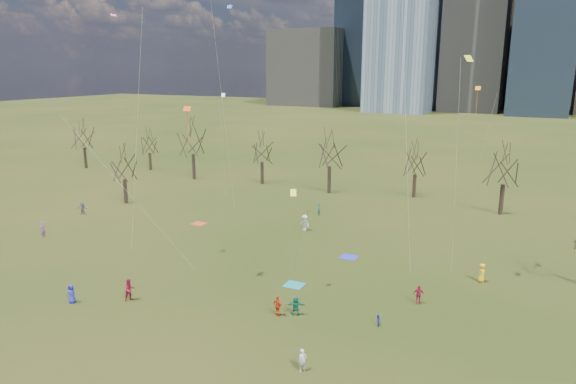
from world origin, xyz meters
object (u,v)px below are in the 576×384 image
at_px(blanket_navy, 349,257).
at_px(blanket_crimson, 199,224).
at_px(blanket_teal, 294,285).
at_px(person_1, 303,360).
at_px(person_4, 278,306).
at_px(person_0, 71,294).
at_px(person_2, 130,290).

xyz_separation_m(blanket_navy, blanket_crimson, (-20.01, 2.58, 0.00)).
distance_m(blanket_teal, person_1, 12.94).
height_order(person_1, person_4, person_4).
xyz_separation_m(person_1, person_4, (-4.72, 5.78, 0.06)).
xyz_separation_m(blanket_navy, person_0, (-16.38, -19.42, 0.78)).
relative_size(blanket_teal, person_4, 0.99).
bearing_deg(blanket_crimson, person_0, -80.65).
xyz_separation_m(blanket_crimson, person_1, (24.11, -22.45, 0.73)).
height_order(blanket_crimson, person_0, person_0).
relative_size(blanket_navy, person_1, 1.07).
distance_m(blanket_crimson, person_2, 20.99).
bearing_deg(blanket_navy, person_0, -130.14).
xyz_separation_m(blanket_teal, person_2, (-10.58, -8.56, 0.90)).
bearing_deg(person_0, blanket_navy, 42.03).
bearing_deg(person_1, person_2, 117.19).
height_order(person_1, person_2, person_2).
bearing_deg(blanket_crimson, person_2, -69.15).
height_order(blanket_teal, blanket_navy, same).
distance_m(person_1, person_4, 7.46).
height_order(blanket_teal, person_2, person_2).
height_order(person_0, person_1, person_0).
distance_m(blanket_teal, person_0, 18.14).
height_order(blanket_teal, person_4, person_4).
relative_size(blanket_crimson, person_4, 0.99).
height_order(blanket_navy, person_1, person_1).
distance_m(blanket_navy, blanket_crimson, 20.17).
bearing_deg(blanket_navy, blanket_crimson, 172.64).
bearing_deg(person_2, blanket_navy, -11.05).
relative_size(blanket_teal, person_1, 1.07).
height_order(blanket_navy, person_2, person_2).
distance_m(blanket_teal, person_2, 13.64).
bearing_deg(blanket_teal, person_1, -62.01).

